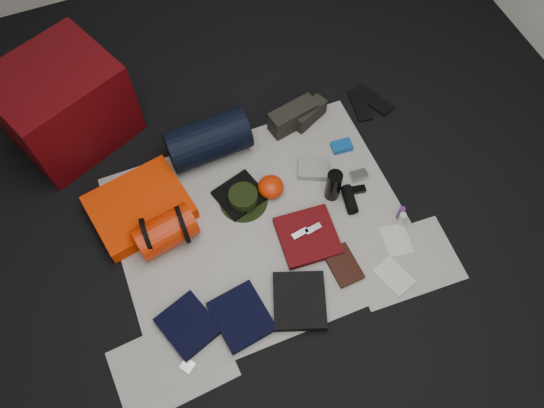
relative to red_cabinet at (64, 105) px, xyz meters
name	(u,v)px	position (x,y,z in m)	size (l,w,h in m)	color
floor	(262,227)	(0.83, -1.04, -0.28)	(4.50, 4.50, 0.02)	black
newspaper_mat	(262,226)	(0.83, -1.04, -0.27)	(1.60, 1.30, 0.01)	beige
newspaper_sheet_front_left	(172,364)	(0.13, -1.59, -0.27)	(0.58, 0.40, 0.00)	beige
newspaper_sheet_front_right	(405,262)	(1.48, -1.54, -0.27)	(0.58, 0.40, 0.00)	beige
red_cabinet	(64,105)	(0.00, 0.00, 0.00)	(0.65, 0.55, 0.55)	#500509
sleeping_pad	(140,207)	(0.22, -0.69, -0.22)	(0.53, 0.43, 0.10)	#F63502
stuff_sack	(165,232)	(0.31, -0.92, -0.17)	(0.19, 0.19, 0.33)	red
sack_strap_left	(147,237)	(0.21, -0.92, -0.16)	(0.22, 0.22, 0.03)	black
sack_strap_right	(183,225)	(0.41, -0.92, -0.16)	(0.22, 0.22, 0.03)	black
navy_duffel	(208,140)	(0.72, -0.45, -0.14)	(0.25, 0.25, 0.49)	black
boonie_brim	(244,201)	(0.79, -0.85, -0.26)	(0.28, 0.28, 0.01)	black
boonie_crown	(243,197)	(0.79, -0.85, -0.22)	(0.17, 0.17, 0.07)	black
hiking_boot_left	(293,117)	(1.27, -0.45, -0.19)	(0.31, 0.11, 0.15)	black
hiking_boot_right	(309,114)	(1.38, -0.45, -0.21)	(0.24, 0.09, 0.12)	black
flip_flop_left	(360,105)	(1.73, -0.47, -0.27)	(0.09, 0.25, 0.01)	black
flip_flop_right	(373,100)	(1.83, -0.47, -0.27)	(0.10, 0.28, 0.02)	black
trousers_navy_a	(188,325)	(0.27, -1.44, -0.25)	(0.24, 0.28, 0.04)	black
trousers_navy_b	(241,317)	(0.54, -1.50, -0.24)	(0.26, 0.30, 0.05)	black
trousers_charcoal	(299,301)	(0.85, -1.53, -0.24)	(0.27, 0.31, 0.05)	black
black_tshirt	(240,195)	(0.78, -0.81, -0.25)	(0.26, 0.24, 0.03)	black
red_shirt	(308,236)	(1.04, -1.21, -0.25)	(0.32, 0.32, 0.04)	#59090D
orange_stuff_sack	(271,187)	(0.96, -0.85, -0.22)	(0.15, 0.15, 0.10)	red
first_aid_pouch	(313,169)	(1.25, -0.81, -0.24)	(0.18, 0.13, 0.04)	gray
water_bottle	(333,185)	(1.28, -1.00, -0.16)	(0.09, 0.09, 0.22)	black
speaker	(350,200)	(1.36, -1.09, -0.23)	(0.07, 0.07, 0.17)	black
compact_camera	(359,175)	(1.48, -0.95, -0.25)	(0.10, 0.06, 0.04)	#9F9EA3
cyan_case	(342,146)	(1.48, -0.73, -0.25)	(0.12, 0.08, 0.04)	#104B9A
toiletry_purple	(401,213)	(1.58, -1.28, -0.21)	(0.04, 0.04, 0.10)	#552475
toiletry_clear	(401,219)	(1.56, -1.32, -0.21)	(0.04, 0.04, 0.11)	silver
paperback_book	(343,265)	(1.15, -1.43, -0.25)	(0.15, 0.22, 0.03)	black
map_booklet	(394,276)	(1.38, -1.59, -0.26)	(0.14, 0.20, 0.01)	silver
map_printout	(396,240)	(1.50, -1.41, -0.26)	(0.14, 0.19, 0.01)	silver
sunglasses	(356,190)	(1.43, -1.04, -0.25)	(0.11, 0.04, 0.03)	black
key_cluster	(188,366)	(0.20, -1.63, -0.26)	(0.06, 0.06, 0.01)	#9F9EA3
tape_roll	(241,187)	(0.80, -0.78, -0.22)	(0.05, 0.05, 0.04)	silver
energy_bar_a	(300,234)	(1.00, -1.19, -0.22)	(0.10, 0.04, 0.01)	#9F9EA3
energy_bar_b	(313,229)	(1.08, -1.19, -0.22)	(0.10, 0.04, 0.01)	#9F9EA3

